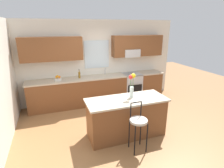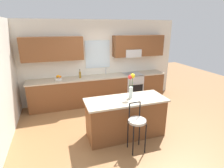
# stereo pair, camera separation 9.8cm
# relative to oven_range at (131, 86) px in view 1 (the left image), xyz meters

# --- Properties ---
(ground_plane) EXTENTS (14.00, 14.00, 0.00)m
(ground_plane) POSITION_rel_oven_range_xyz_m (-1.15, -1.68, -0.46)
(ground_plane) COLOR olive
(back_wall_assembly) EXTENTS (5.60, 0.50, 2.70)m
(back_wall_assembly) POSITION_rel_oven_range_xyz_m (-1.13, 0.31, 1.05)
(back_wall_assembly) COLOR silver
(back_wall_assembly) RESTS_ON ground
(counter_run) EXTENTS (4.56, 0.64, 0.92)m
(counter_run) POSITION_rel_oven_range_xyz_m (-1.15, 0.02, 0.01)
(counter_run) COLOR brown
(counter_run) RESTS_ON ground
(sink_faucet) EXTENTS (0.02, 0.13, 0.23)m
(sink_faucet) POSITION_rel_oven_range_xyz_m (-0.91, 0.17, 0.60)
(sink_faucet) COLOR #B7BABC
(sink_faucet) RESTS_ON counter_run
(oven_range) EXTENTS (0.60, 0.64, 0.92)m
(oven_range) POSITION_rel_oven_range_xyz_m (0.00, 0.00, 0.00)
(oven_range) COLOR #B7BABC
(oven_range) RESTS_ON ground
(kitchen_island) EXTENTS (1.85, 0.75, 0.92)m
(kitchen_island) POSITION_rel_oven_range_xyz_m (-1.10, -2.06, 0.00)
(kitchen_island) COLOR brown
(kitchen_island) RESTS_ON ground
(bar_stool_near) EXTENTS (0.36, 0.36, 1.04)m
(bar_stool_near) POSITION_rel_oven_range_xyz_m (-1.10, -2.64, 0.18)
(bar_stool_near) COLOR black
(bar_stool_near) RESTS_ON ground
(flower_vase) EXTENTS (0.16, 0.11, 0.57)m
(flower_vase) POSITION_rel_oven_range_xyz_m (-0.96, -2.00, 0.78)
(flower_vase) COLOR silver
(flower_vase) RESTS_ON kitchen_island
(fruit_bowl_oranges) EXTENTS (0.24, 0.24, 0.16)m
(fruit_bowl_oranges) POSITION_rel_oven_range_xyz_m (-2.48, 0.03, 0.51)
(fruit_bowl_oranges) COLOR silver
(fruit_bowl_oranges) RESTS_ON counter_run
(bottle_olive_oil) EXTENTS (0.06, 0.06, 0.28)m
(bottle_olive_oil) POSITION_rel_oven_range_xyz_m (-1.81, 0.02, 0.57)
(bottle_olive_oil) COLOR olive
(bottle_olive_oil) RESTS_ON counter_run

